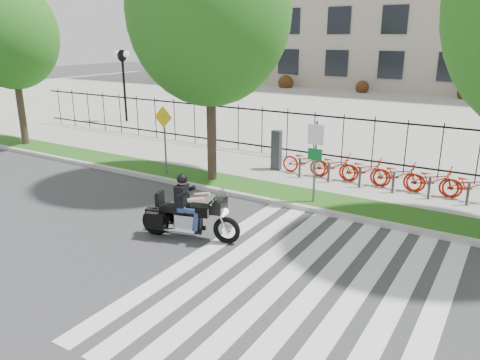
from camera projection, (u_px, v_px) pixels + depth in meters
The scene contains 14 objects.
ground at pixel (132, 236), 12.29m from camera, with size 120.00×120.00×0.00m, color #353537.
curb at pixel (219, 191), 15.61m from camera, with size 60.00×0.20×0.15m, color #A4A29B.
grass_verge at pixel (233, 184), 16.30m from camera, with size 60.00×1.50×0.15m, color #1A4A12.
sidewalk at pixel (267, 168), 18.33m from camera, with size 60.00×3.50×0.15m, color gray.
plaza at pixel (386, 110), 32.62m from camera, with size 80.00×34.00×0.10m, color gray.
crosswalk_stripes at pixel (300, 285), 9.88m from camera, with size 5.70×8.00×0.01m, color silver, non-canonical shape.
iron_fence at pixel (287, 133), 19.44m from camera, with size 30.00×0.06×2.00m, color black, non-canonical shape.
lamp_post_left at pixel (123, 68), 27.09m from camera, with size 1.06×0.70×4.25m.
street_tree_0 at pixel (11, 36), 20.60m from camera, with size 4.10×4.10×7.24m.
street_tree_1 at pixel (209, 11), 15.02m from camera, with size 5.35×5.35×8.74m.
bike_share_station at pixel (378, 172), 15.76m from camera, with size 7.78×0.86×1.50m.
sign_pole_regulatory at pixel (315, 151), 13.92m from camera, with size 0.50×0.09×2.50m.
sign_pole_warning at pixel (164, 131), 16.84m from camera, with size 0.78×0.09×2.49m.
motorcycle_rider at pixel (189, 213), 11.95m from camera, with size 2.66×1.17×2.10m.
Camera 1 is at (8.33, -8.14, 5.07)m, focal length 35.00 mm.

